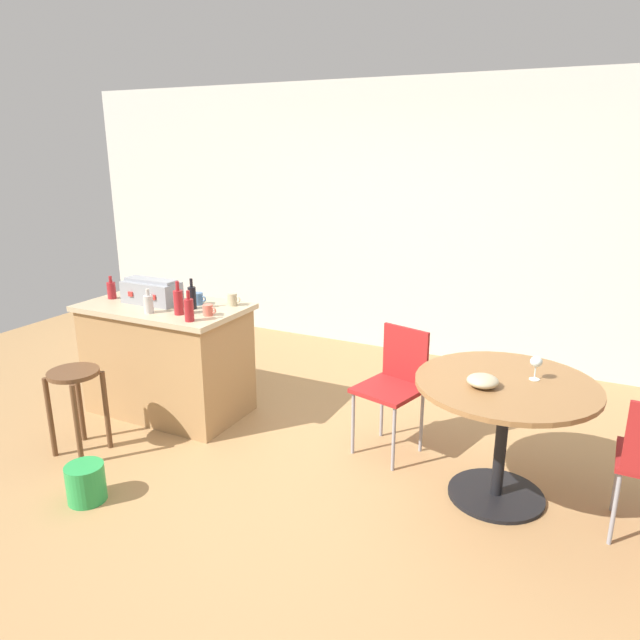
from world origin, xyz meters
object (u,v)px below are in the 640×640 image
object	(u,v)px
folding_chair_far	(395,380)
cup_3	(137,289)
dining_table	(504,410)
cup_0	(198,299)
cup_2	(233,299)
bottle_3	(192,297)
wine_glass	(536,363)
plastic_bucket	(86,483)
bottle_1	(111,290)
wooden_stool	(76,392)
toolbox	(152,292)
kitchen_island	(168,358)
cup_1	(208,310)
serving_bowl	(483,381)
bottle_4	(189,309)
bottle_2	(148,304)
bottle_0	(178,302)

from	to	relation	value
folding_chair_far	cup_3	size ratio (longest dim) A/B	7.23
dining_table	cup_0	xyz separation A→B (m)	(-2.37, 0.22, 0.35)
folding_chair_far	cup_2	bearing A→B (deg)	178.95
folding_chair_far	bottle_3	distance (m)	1.64
dining_table	wine_glass	xyz separation A→B (m)	(0.14, 0.11, 0.28)
cup_0	cup_2	distance (m)	0.27
dining_table	plastic_bucket	size ratio (longest dim) A/B	4.46
folding_chair_far	bottle_1	distance (m)	2.39
wooden_stool	toolbox	xyz separation A→B (m)	(-0.00, 0.82, 0.53)
cup_0	plastic_bucket	distance (m)	1.60
wooden_stool	bottle_3	xyz separation A→B (m)	(0.39, 0.83, 0.53)
bottle_3	plastic_bucket	size ratio (longest dim) A/B	0.99
kitchen_island	cup_0	xyz separation A→B (m)	(0.24, 0.13, 0.49)
cup_1	serving_bowl	size ratio (longest dim) A/B	0.61
folding_chair_far	cup_3	world-z (taller)	cup_3
toolbox	wine_glass	bearing A→B (deg)	0.38
toolbox	bottle_1	size ratio (longest dim) A/B	2.46
bottle_4	cup_3	xyz separation A→B (m)	(-0.86, 0.40, -0.04)
bottle_4	bottle_1	bearing A→B (deg)	166.61
cup_0	cup_1	size ratio (longest dim) A/B	1.04
bottle_4	cup_3	world-z (taller)	bottle_4
cup_3	plastic_bucket	distance (m)	1.78
dining_table	wine_glass	distance (m)	0.33
folding_chair_far	wine_glass	world-z (taller)	wine_glass
kitchen_island	serving_bowl	size ratio (longest dim) A/B	7.08
bottle_2	toolbox	bearing A→B (deg)	126.81
cup_0	wine_glass	xyz separation A→B (m)	(2.51, -0.11, -0.07)
kitchen_island	toolbox	distance (m)	0.55
bottle_0	wine_glass	xyz separation A→B (m)	(2.46, 0.18, -0.12)
bottle_0	plastic_bucket	bearing A→B (deg)	-84.69
cup_0	cup_1	xyz separation A→B (m)	(0.25, -0.22, -0.01)
dining_table	cup_0	distance (m)	2.41
bottle_1	serving_bowl	size ratio (longest dim) A/B	1.03
bottle_2	bottle_1	bearing A→B (deg)	160.93
kitchen_island	bottle_3	distance (m)	0.60
serving_bowl	cup_0	bearing A→B (deg)	171.22
wooden_stool	folding_chair_far	xyz separation A→B (m)	(1.95, 1.01, 0.07)
cup_2	plastic_bucket	world-z (taller)	cup_2
cup_0	serving_bowl	world-z (taller)	cup_0
bottle_4	cup_0	bearing A→B (deg)	119.72
bottle_3	cup_0	world-z (taller)	bottle_3
wine_glass	serving_bowl	xyz separation A→B (m)	(-0.25, -0.24, -0.07)
bottle_3	wooden_stool	bearing A→B (deg)	-115.08
kitchen_island	folding_chair_far	size ratio (longest dim) A/B	1.45
toolbox	bottle_3	xyz separation A→B (m)	(0.39, 0.01, -0.00)
bottle_0	wooden_stool	bearing A→B (deg)	-120.95
toolbox	cup_1	world-z (taller)	toolbox
bottle_3	cup_1	xyz separation A→B (m)	(0.22, -0.10, -0.05)
bottle_4	cup_0	world-z (taller)	bottle_4
cup_0	cup_3	world-z (taller)	cup_3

